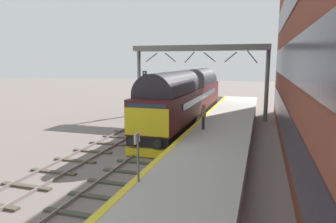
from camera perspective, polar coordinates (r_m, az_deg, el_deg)
name	(u,v)px	position (r m, az deg, el deg)	size (l,w,h in m)	color
ground_plane	(157,149)	(19.26, -2.09, -6.93)	(140.00, 140.00, 0.00)	slate
track_main	(157,148)	(19.24, -2.10, -6.77)	(2.50, 60.00, 0.15)	gray
track_adjacent_west	(107,144)	(20.60, -11.26, -5.86)	(2.50, 60.00, 0.15)	gray
station_platform	(215,146)	(18.30, 8.67, -6.27)	(4.00, 44.00, 1.01)	#B1B2A8
diesel_locomotive	(187,96)	(26.12, 3.49, 2.91)	(2.74, 19.47, 4.68)	black
signal_post_mid	(145,87)	(32.05, -4.30, 4.55)	(0.44, 0.22, 4.41)	gray
platform_number_sign	(138,150)	(11.22, -5.67, -7.07)	(0.10, 0.44, 1.81)	slate
waiting_passenger	(203,114)	(19.94, 6.61, -0.55)	(0.36, 0.51, 1.64)	#302D36
overhead_footbridge	(200,52)	(29.51, 5.90, 10.89)	(12.75, 2.00, 6.88)	slate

